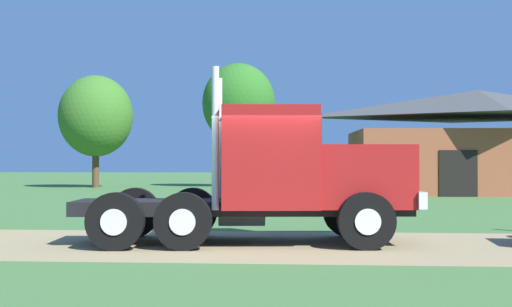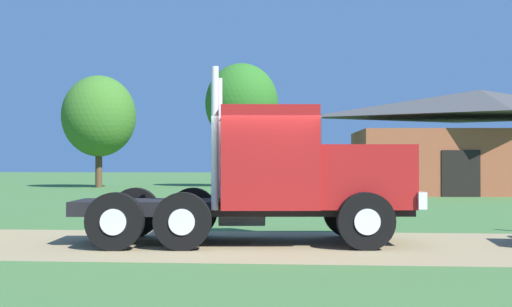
% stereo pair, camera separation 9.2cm
% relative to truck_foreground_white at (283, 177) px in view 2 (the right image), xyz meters
% --- Properties ---
extents(ground_plane, '(200.00, 200.00, 0.00)m').
position_rel_truck_foreground_white_xyz_m(ground_plane, '(-0.44, -0.39, -1.32)').
color(ground_plane, '#3E6833').
extents(dirt_track, '(120.00, 5.27, 0.01)m').
position_rel_truck_foreground_white_xyz_m(dirt_track, '(-0.44, -0.39, -1.32)').
color(dirt_track, '#907E58').
rests_on(dirt_track, ground_plane).
extents(truck_foreground_white, '(6.95, 3.20, 3.44)m').
position_rel_truck_foreground_white_xyz_m(truck_foreground_white, '(0.00, 0.00, 0.00)').
color(truck_foreground_white, black).
rests_on(truck_foreground_white, ground_plane).
extents(shed_building, '(13.68, 8.01, 5.39)m').
position_rel_truck_foreground_white_xyz_m(shed_building, '(9.12, 23.29, 1.30)').
color(shed_building, brown).
rests_on(shed_building, ground_plane).
extents(tree_mid, '(4.77, 4.77, 7.24)m').
position_rel_truck_foreground_white_xyz_m(tree_mid, '(-13.38, 30.46, 3.29)').
color(tree_mid, '#513823').
rests_on(tree_mid, ground_plane).
extents(tree_right, '(4.82, 4.82, 8.18)m').
position_rel_truck_foreground_white_xyz_m(tree_right, '(-4.29, 32.32, 4.19)').
color(tree_right, '#513823').
rests_on(tree_right, ground_plane).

